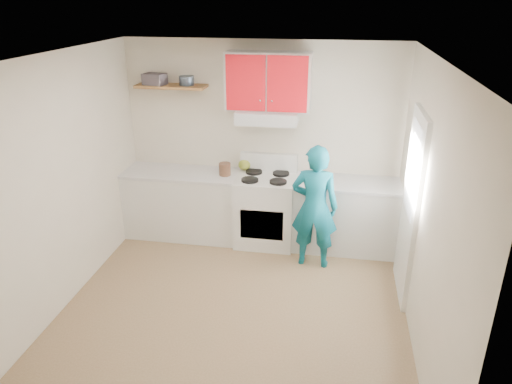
% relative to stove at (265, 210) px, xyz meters
% --- Properties ---
extents(floor, '(3.80, 3.80, 0.00)m').
position_rel_stove_xyz_m(floor, '(-0.10, -1.57, -0.46)').
color(floor, brown).
rests_on(floor, ground).
extents(ceiling, '(3.60, 3.80, 0.04)m').
position_rel_stove_xyz_m(ceiling, '(-0.10, -1.57, 2.14)').
color(ceiling, white).
rests_on(ceiling, floor).
extents(back_wall, '(3.60, 0.04, 2.60)m').
position_rel_stove_xyz_m(back_wall, '(-0.10, 0.32, 0.84)').
color(back_wall, beige).
rests_on(back_wall, floor).
extents(front_wall, '(3.60, 0.04, 2.60)m').
position_rel_stove_xyz_m(front_wall, '(-0.10, -3.47, 0.84)').
color(front_wall, beige).
rests_on(front_wall, floor).
extents(left_wall, '(0.04, 3.80, 2.60)m').
position_rel_stove_xyz_m(left_wall, '(-1.90, -1.57, 0.84)').
color(left_wall, beige).
rests_on(left_wall, floor).
extents(right_wall, '(0.04, 3.80, 2.60)m').
position_rel_stove_xyz_m(right_wall, '(1.70, -1.57, 0.84)').
color(right_wall, beige).
rests_on(right_wall, floor).
extents(door, '(0.05, 0.85, 2.05)m').
position_rel_stove_xyz_m(door, '(1.68, -0.88, 0.56)').
color(door, white).
rests_on(door, floor).
extents(door_glass, '(0.01, 0.55, 0.95)m').
position_rel_stove_xyz_m(door_glass, '(1.65, -0.88, 0.99)').
color(door_glass, white).
rests_on(door_glass, door).
extents(counter_left, '(1.52, 0.60, 0.90)m').
position_rel_stove_xyz_m(counter_left, '(-1.14, 0.02, -0.01)').
color(counter_left, silver).
rests_on(counter_left, floor).
extents(counter_right, '(1.32, 0.60, 0.90)m').
position_rel_stove_xyz_m(counter_right, '(1.04, 0.02, -0.01)').
color(counter_right, silver).
rests_on(counter_right, floor).
extents(stove, '(0.76, 0.65, 0.92)m').
position_rel_stove_xyz_m(stove, '(0.00, 0.00, 0.00)').
color(stove, white).
rests_on(stove, floor).
extents(range_hood, '(0.76, 0.44, 0.15)m').
position_rel_stove_xyz_m(range_hood, '(0.00, 0.10, 1.24)').
color(range_hood, silver).
rests_on(range_hood, back_wall).
extents(upper_cabinets, '(1.02, 0.33, 0.70)m').
position_rel_stove_xyz_m(upper_cabinets, '(0.00, 0.16, 1.66)').
color(upper_cabinets, '#B60F17').
rests_on(upper_cabinets, back_wall).
extents(shelf, '(0.90, 0.30, 0.04)m').
position_rel_stove_xyz_m(shelf, '(-1.25, 0.18, 1.56)').
color(shelf, brown).
rests_on(shelf, back_wall).
extents(books, '(0.31, 0.25, 0.14)m').
position_rel_stove_xyz_m(books, '(-1.46, 0.15, 1.65)').
color(books, '#443D45').
rests_on(books, shelf).
extents(tin, '(0.21, 0.21, 0.12)m').
position_rel_stove_xyz_m(tin, '(-1.04, 0.18, 1.64)').
color(tin, '#333D4C').
rests_on(tin, shelf).
extents(kettle, '(0.21, 0.21, 0.15)m').
position_rel_stove_xyz_m(kettle, '(-0.33, 0.25, 0.53)').
color(kettle, olive).
rests_on(kettle, stove).
extents(crock, '(0.19, 0.19, 0.18)m').
position_rel_stove_xyz_m(crock, '(-0.54, 0.00, 0.53)').
color(crock, '#492E20').
rests_on(crock, counter_left).
extents(cutting_board, '(0.35, 0.29, 0.02)m').
position_rel_stove_xyz_m(cutting_board, '(0.94, 0.01, 0.45)').
color(cutting_board, olive).
rests_on(cutting_board, counter_right).
extents(silicone_mat, '(0.31, 0.26, 0.01)m').
position_rel_stove_xyz_m(silicone_mat, '(1.25, -0.07, 0.44)').
color(silicone_mat, red).
rests_on(silicone_mat, counter_right).
extents(person, '(0.58, 0.40, 1.54)m').
position_rel_stove_xyz_m(person, '(0.66, -0.47, 0.31)').
color(person, '#0C5D70').
rests_on(person, floor).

